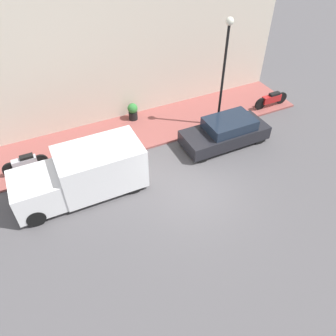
{
  "coord_description": "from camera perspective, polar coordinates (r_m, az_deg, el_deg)",
  "views": [
    {
      "loc": [
        -8.01,
        4.98,
        9.8
      ],
      "look_at": [
        1.19,
        0.56,
        0.6
      ],
      "focal_mm": 35.0,
      "sensor_mm": 36.0,
      "label": 1
    }
  ],
  "objects": [
    {
      "name": "ground_plane",
      "position": [
        13.6,
        4.32,
        -4.23
      ],
      "size": [
        60.0,
        60.0,
        0.0
      ],
      "primitive_type": "plane",
      "color": "#514F51"
    },
    {
      "name": "building_facade",
      "position": [
        16.78,
        -6.83,
        19.57
      ],
      "size": [
        0.3,
        16.77,
        6.94
      ],
      "color": "beige",
      "rests_on": "ground_plane"
    },
    {
      "name": "parked_car",
      "position": [
        15.92,
        10.02,
        6.2
      ],
      "size": [
        1.72,
        4.16,
        1.32
      ],
      "color": "black",
      "rests_on": "ground_plane"
    },
    {
      "name": "streetlamp",
      "position": [
        15.68,
        9.91,
        18.12
      ],
      "size": [
        0.35,
        0.35,
        5.32
      ],
      "color": "black",
      "rests_on": "sidewalk"
    },
    {
      "name": "scooter_silver",
      "position": [
        15.32,
        -23.6,
        0.78
      ],
      "size": [
        0.3,
        1.91,
        0.82
      ],
      "color": "#B7B7BF",
      "rests_on": "sidewalk"
    },
    {
      "name": "motorcycle_red",
      "position": [
        19.3,
        17.59,
        11.36
      ],
      "size": [
        0.3,
        2.12,
        0.79
      ],
      "color": "#B21E1E",
      "rests_on": "sidewalk"
    },
    {
      "name": "motorcycle_black",
      "position": [
        15.48,
        -11.2,
        4.16
      ],
      "size": [
        0.3,
        1.86,
        0.73
      ],
      "color": "black",
      "rests_on": "sidewalk"
    },
    {
      "name": "delivery_van",
      "position": [
        13.31,
        -14.77,
        -1.0
      ],
      "size": [
        1.99,
        5.1,
        1.99
      ],
      "color": "white",
      "rests_on": "ground_plane"
    },
    {
      "name": "sidewalk",
      "position": [
        16.99,
        -3.86,
        6.9
      ],
      "size": [
        3.14,
        16.77,
        0.1
      ],
      "color": "#934C47",
      "rests_on": "ground_plane"
    },
    {
      "name": "potted_plant",
      "position": [
        17.42,
        -6.15,
        9.82
      ],
      "size": [
        0.53,
        0.53,
        0.91
      ],
      "color": "black",
      "rests_on": "sidewalk"
    }
  ]
}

